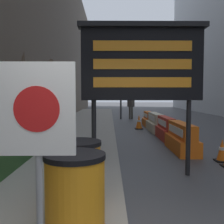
{
  "coord_description": "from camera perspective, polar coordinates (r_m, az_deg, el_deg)",
  "views": [
    {
      "loc": [
        -0.23,
        -2.43,
        1.73
      ],
      "look_at": [
        -0.16,
        5.1,
        1.25
      ],
      "focal_mm": 42.0,
      "sensor_mm": 36.0,
      "label": 1
    }
  ],
  "objects": [
    {
      "name": "bare_tree",
      "position": [
        9.89,
        -16.04,
        4.11
      ],
      "size": [
        1.79,
        1.87,
        3.62
      ],
      "color": "#4C3D2D",
      "rests_on": "sidewalk_left"
    },
    {
      "name": "jersey_barrier_cream",
      "position": [
        12.8,
        9.42,
        -2.41
      ],
      "size": [
        0.62,
        2.19,
        0.86
      ],
      "color": "beige",
      "rests_on": "ground_plane"
    },
    {
      "name": "jersey_barrier_orange_far",
      "position": [
        8.36,
        14.9,
        -5.68
      ],
      "size": [
        0.61,
        2.03,
        0.88
      ],
      "color": "orange",
      "rests_on": "ground_plane"
    },
    {
      "name": "message_board",
      "position": [
        5.64,
        6.49,
        10.38
      ],
      "size": [
        2.66,
        0.36,
        3.22
      ],
      "color": "black",
      "rests_on": "ground_plane"
    },
    {
      "name": "traffic_light_near_curb",
      "position": [
        18.66,
        1.96,
        7.71
      ],
      "size": [
        0.28,
        0.44,
        4.2
      ],
      "color": "#2D2D30",
      "rests_on": "ground_plane"
    },
    {
      "name": "barrel_drum_middle",
      "position": [
        3.96,
        -7.6,
        -12.97
      ],
      "size": [
        0.71,
        0.71,
        0.94
      ],
      "color": "orange",
      "rests_on": "sidewalk_left"
    },
    {
      "name": "traffic_cone_near",
      "position": [
        13.44,
        5.88,
        -2.18
      ],
      "size": [
        0.41,
        0.41,
        0.73
      ],
      "color": "black",
      "rests_on": "ground_plane"
    },
    {
      "name": "pedestrian_worker",
      "position": [
        19.1,
        4.13,
        1.76
      ],
      "size": [
        0.52,
        0.56,
        1.84
      ],
      "rotation": [
        0.0,
        0.0,
        2.21
      ],
      "color": "#514C42",
      "rests_on": "ground_plane"
    },
    {
      "name": "barrel_drum_foreground",
      "position": [
        3.19,
        -8.06,
        -17.17
      ],
      "size": [
        0.71,
        0.71,
        0.94
      ],
      "color": "orange",
      "rests_on": "sidewalk_left"
    },
    {
      "name": "traffic_cone_far",
      "position": [
        7.46,
        22.83,
        -7.76
      ],
      "size": [
        0.33,
        0.33,
        0.59
      ],
      "color": "black",
      "rests_on": "ground_plane"
    },
    {
      "name": "jersey_barrier_orange_near",
      "position": [
        14.89,
        8.0,
        -1.66
      ],
      "size": [
        0.58,
        1.74,
        0.79
      ],
      "color": "orange",
      "rests_on": "ground_plane"
    },
    {
      "name": "warning_sign",
      "position": [
        2.38,
        -15.88,
        -2.79
      ],
      "size": [
        0.66,
        0.08,
        1.89
      ],
      "color": "gray",
      "rests_on": "sidewalk_left"
    },
    {
      "name": "jersey_barrier_red_striped",
      "position": [
        10.52,
        11.63,
        -3.73
      ],
      "size": [
        0.51,
        1.85,
        0.88
      ],
      "color": "red",
      "rests_on": "ground_plane"
    }
  ]
}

